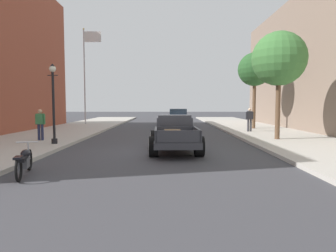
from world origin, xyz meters
name	(u,v)px	position (x,y,z in m)	size (l,w,h in m)	color
ground_plane	(162,151)	(0.00, 0.00, 0.00)	(140.00, 140.00, 0.00)	#3D3D42
sidewalk_right	(327,149)	(7.25, 0.00, 0.07)	(5.50, 64.00, 0.15)	#B7B2A8
hotrod_truck_gunmetal	(175,134)	(0.57, 0.25, 0.75)	(2.30, 4.99, 1.58)	#333338
motorcycle_parked	(25,161)	(-3.83, -4.55, 0.44)	(0.76, 2.07, 0.93)	black
car_background_blue	(178,118)	(1.22, 14.55, 0.77)	(1.94, 4.33, 1.65)	#284293
pedestrian_sidewalk_left	(41,123)	(-6.46, 2.75, 1.09)	(0.53, 0.22, 1.65)	#232847
pedestrian_sidewalk_right	(250,118)	(6.04, 8.02, 1.09)	(0.53, 0.22, 1.65)	#333338
street_lamp_near	(54,97)	(-5.24, 1.43, 2.39)	(0.50, 0.32, 3.85)	black
flagpole	(87,66)	(-7.53, 16.09, 5.77)	(1.74, 0.16, 9.16)	#B2B2B7
street_tree_nearest	(279,59)	(6.29, 3.33, 4.49)	(2.91, 2.91, 5.82)	brown
street_tree_second	(255,70)	(7.09, 10.66, 4.76)	(2.61, 2.61, 5.95)	brown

